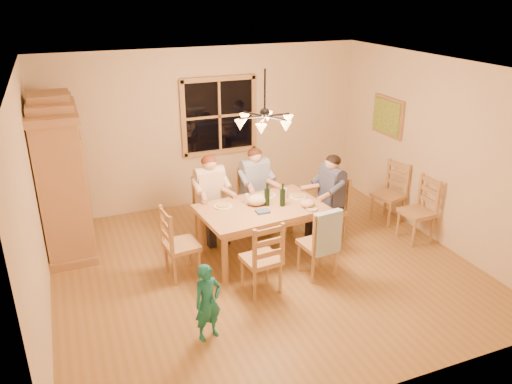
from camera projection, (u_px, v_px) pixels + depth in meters
name	position (u px, v px, depth m)	size (l,w,h in m)	color
floor	(264.00, 267.00, 6.89)	(5.50, 5.50, 0.00)	olive
ceiling	(265.00, 68.00, 5.86)	(5.50, 5.00, 0.02)	white
wall_back	(208.00, 128.00, 8.52)	(5.50, 0.02, 2.70)	beige
wall_left	(32.00, 209.00, 5.43)	(0.02, 5.00, 2.70)	beige
wall_right	(437.00, 151.00, 7.32)	(0.02, 5.00, 2.70)	beige
window	(219.00, 116.00, 8.48)	(1.30, 0.06, 1.30)	black
painting	(388.00, 117.00, 8.24)	(0.06, 0.78, 0.64)	#9E6E44
chandelier	(265.00, 120.00, 6.10)	(0.77, 0.68, 0.71)	black
armoire	(62.00, 181.00, 7.03)	(0.66, 1.40, 2.30)	#9E6E44
dining_table	(261.00, 214.00, 6.96)	(1.79, 1.21, 0.76)	#AB764C
chair_far_left	(211.00, 220.00, 7.57)	(0.48, 0.46, 0.99)	tan
chair_far_right	(255.00, 211.00, 7.90)	(0.48, 0.46, 0.99)	tan
chair_near_left	(261.00, 270.00, 6.26)	(0.48, 0.46, 0.99)	tan
chair_near_right	(317.00, 254.00, 6.62)	(0.48, 0.46, 0.99)	tan
chair_end_left	(182.00, 255.00, 6.59)	(0.46, 0.48, 0.99)	tan
chair_end_right	(329.00, 219.00, 7.60)	(0.46, 0.48, 0.99)	tan
adult_woman	(210.00, 188.00, 7.37)	(0.42, 0.46, 0.87)	beige
adult_plaid_man	(255.00, 179.00, 7.69)	(0.42, 0.46, 0.87)	navy
adult_slate_man	(331.00, 187.00, 7.40)	(0.46, 0.42, 0.87)	#3C4361
towel	(327.00, 233.00, 6.32)	(0.38, 0.10, 0.58)	#A0C4D8
wine_bottle_a	(267.00, 194.00, 6.91)	(0.08, 0.08, 0.33)	black
wine_bottle_b	(283.00, 195.00, 6.90)	(0.08, 0.08, 0.33)	black
plate_woman	(223.00, 206.00, 6.92)	(0.26, 0.26, 0.02)	white
plate_plaid	(267.00, 196.00, 7.27)	(0.26, 0.26, 0.02)	white
plate_slate	(298.00, 197.00, 7.23)	(0.26, 0.26, 0.02)	white
wine_glass_a	(247.00, 199.00, 7.01)	(0.06, 0.06, 0.14)	silver
wine_glass_b	(285.00, 193.00, 7.20)	(0.06, 0.06, 0.14)	silver
cap	(308.00, 203.00, 6.90)	(0.20, 0.20, 0.11)	tan
napkin	(263.00, 211.00, 6.75)	(0.18, 0.14, 0.03)	#465B82
cloth_bundle	(257.00, 200.00, 6.96)	(0.28, 0.22, 0.15)	beige
child	(208.00, 302.00, 5.37)	(0.33, 0.21, 0.90)	#1B7974
chair_spare_front	(416.00, 222.00, 7.54)	(0.43, 0.45, 0.99)	tan
chair_spare_back	(388.00, 204.00, 8.14)	(0.52, 0.54, 0.99)	tan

